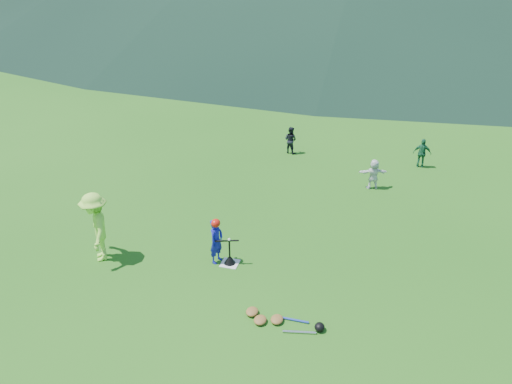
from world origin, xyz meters
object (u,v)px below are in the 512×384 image
(adult_coach, at_px, (96,227))
(equipment_pile, at_px, (277,320))
(batter_child, at_px, (216,241))
(fielder_b, at_px, (291,140))
(fielder_c, at_px, (422,153))
(batting_tee, at_px, (230,260))
(home_plate, at_px, (230,263))
(fielder_d, at_px, (373,174))

(adult_coach, height_order, equipment_pile, adult_coach)
(batter_child, relative_size, fielder_b, 1.14)
(fielder_c, xyz_separation_m, batting_tee, (-4.85, -7.97, -0.42))
(home_plate, bearing_deg, equipment_pile, -47.21)
(adult_coach, distance_m, fielder_b, 9.31)
(fielder_b, distance_m, fielder_c, 5.00)
(adult_coach, distance_m, equipment_pile, 5.30)
(home_plate, distance_m, batting_tee, 0.12)
(fielder_d, height_order, batting_tee, fielder_d)
(adult_coach, distance_m, batting_tee, 3.54)
(batter_child, height_order, fielder_d, batter_child)
(fielder_d, bearing_deg, adult_coach, 25.80)
(batting_tee, bearing_deg, batter_child, 177.16)
(fielder_c, bearing_deg, equipment_pile, 73.39)
(fielder_c, bearing_deg, adult_coach, 47.55)
(adult_coach, bearing_deg, batting_tee, 68.00)
(home_plate, bearing_deg, fielder_c, 58.69)
(home_plate, distance_m, fielder_d, 6.52)
(adult_coach, relative_size, batting_tee, 2.80)
(adult_coach, distance_m, fielder_d, 9.17)
(adult_coach, height_order, fielder_d, adult_coach)
(fielder_c, height_order, batting_tee, fielder_c)
(home_plate, xyz_separation_m, fielder_d, (3.25, 5.63, 0.51))
(home_plate, relative_size, fielder_d, 0.43)
(adult_coach, height_order, fielder_b, adult_coach)
(batter_child, distance_m, adult_coach, 3.12)
(equipment_pile, bearing_deg, fielder_d, 78.46)
(home_plate, height_order, fielder_d, fielder_d)
(batter_child, height_order, adult_coach, adult_coach)
(fielder_b, bearing_deg, adult_coach, 88.80)
(fielder_c, relative_size, fielder_d, 1.06)
(batter_child, xyz_separation_m, batting_tee, (0.36, -0.02, -0.49))
(fielder_b, xyz_separation_m, batting_tee, (0.15, -8.03, -0.41))
(batter_child, bearing_deg, equipment_pile, -117.14)
(batter_child, relative_size, batting_tee, 1.82)
(batter_child, bearing_deg, adult_coach, 118.06)
(batting_tee, bearing_deg, fielder_b, 91.07)
(batting_tee, bearing_deg, home_plate, 0.00)
(batter_child, bearing_deg, fielder_d, -17.80)
(adult_coach, xyz_separation_m, fielder_c, (8.23, 8.66, -0.40))
(home_plate, xyz_separation_m, batting_tee, (0.00, 0.00, 0.12))
(adult_coach, bearing_deg, home_plate, 68.00)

